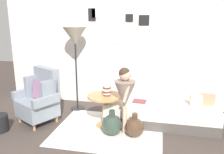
# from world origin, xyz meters

# --- Properties ---
(ground_plane) EXTENTS (12.00, 12.00, 0.00)m
(ground_plane) POSITION_xyz_m (0.00, 0.00, 0.00)
(ground_plane) COLOR #423833
(gallery_wall) EXTENTS (4.80, 0.12, 2.60)m
(gallery_wall) POSITION_xyz_m (-0.00, 1.95, 1.30)
(gallery_wall) COLOR silver
(gallery_wall) RESTS_ON ground
(rug) EXTENTS (1.76, 1.42, 0.01)m
(rug) POSITION_xyz_m (0.16, 0.66, 0.01)
(rug) COLOR silver
(rug) RESTS_ON ground
(armchair) EXTENTS (0.90, 0.83, 0.97)m
(armchair) POSITION_xyz_m (-1.13, 0.76, 0.44)
(armchair) COLOR tan
(armchair) RESTS_ON ground
(daybed) EXTENTS (1.91, 0.82, 0.40)m
(daybed) POSITION_xyz_m (0.99, 1.15, 0.20)
(daybed) COLOR #4C4742
(daybed) RESTS_ON ground
(pillow_head) EXTENTS (0.22, 0.13, 0.18)m
(pillow_head) POSITION_xyz_m (1.76, 1.16, 0.49)
(pillow_head) COLOR tan
(pillow_head) RESTS_ON daybed
(pillow_mid) EXTENTS (0.20, 0.13, 0.18)m
(pillow_mid) POSITION_xyz_m (1.56, 1.07, 0.49)
(pillow_mid) COLOR beige
(pillow_mid) RESTS_ON daybed
(side_table) EXTENTS (0.59, 0.59, 0.56)m
(side_table) POSITION_xyz_m (0.06, 0.81, 0.40)
(side_table) COLOR tan
(side_table) RESTS_ON ground
(vase_striped) EXTENTS (0.16, 0.16, 0.25)m
(vase_striped) POSITION_xyz_m (0.09, 0.81, 0.66)
(vase_striped) COLOR brown
(vase_striped) RESTS_ON side_table
(floor_lamp) EXTENTS (0.46, 0.46, 1.67)m
(floor_lamp) POSITION_xyz_m (-0.69, 1.45, 1.45)
(floor_lamp) COLOR black
(floor_lamp) RESTS_ON ground
(person_child) EXTENTS (0.34, 0.34, 1.09)m
(person_child) POSITION_xyz_m (0.42, 0.65, 0.69)
(person_child) COLOR #D8AD8E
(person_child) RESTS_ON ground
(book_on_daybed) EXTENTS (0.24, 0.19, 0.03)m
(book_on_daybed) POSITION_xyz_m (0.62, 1.04, 0.42)
(book_on_daybed) COLOR brown
(book_on_daybed) RESTS_ON daybed
(demijohn_near) EXTENTS (0.33, 0.33, 0.42)m
(demijohn_near) POSITION_xyz_m (0.24, 0.53, 0.17)
(demijohn_near) COLOR #2D3D33
(demijohn_near) RESTS_ON ground
(demijohn_far) EXTENTS (0.30, 0.30, 0.39)m
(demijohn_far) POSITION_xyz_m (0.60, 0.55, 0.16)
(demijohn_far) COLOR #473323
(demijohn_far) RESTS_ON ground
(magazine_basket) EXTENTS (0.28, 0.28, 0.28)m
(magazine_basket) POSITION_xyz_m (-1.61, 0.26, 0.14)
(magazine_basket) COLOR black
(magazine_basket) RESTS_ON ground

